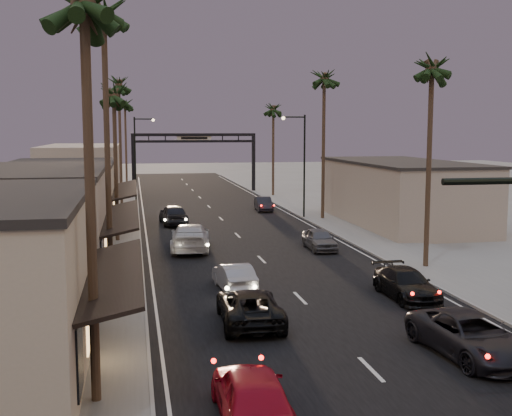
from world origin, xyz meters
name	(u,v)px	position (x,y,z in m)	size (l,w,h in m)	color
ground	(231,229)	(0.00, 40.00, 0.00)	(200.00, 200.00, 0.00)	slate
road	(223,220)	(0.00, 45.00, 0.00)	(14.00, 120.00, 0.02)	black
sidewalk_left	(112,212)	(-9.50, 52.00, 0.06)	(5.00, 92.00, 0.12)	slate
sidewalk_right	(308,207)	(9.50, 52.00, 0.06)	(5.00, 92.00, 0.12)	slate
storefront_mid	(26,225)	(-13.00, 26.00, 2.75)	(8.00, 14.00, 5.50)	gray
storefront_far	(60,198)	(-13.00, 42.00, 2.50)	(8.00, 16.00, 5.00)	#B9AB8E
storefront_dist	(83,172)	(-13.00, 65.00, 3.00)	(8.00, 20.00, 6.00)	gray
building_right	(401,194)	(14.00, 40.00, 2.50)	(8.00, 18.00, 5.00)	gray
arch	(194,148)	(0.00, 70.00, 5.53)	(15.20, 0.40, 7.27)	black
streetlight_right	(301,157)	(6.92, 45.00, 5.33)	(2.13, 0.30, 9.00)	black
streetlight_left	(138,153)	(-6.92, 58.00, 5.33)	(2.13, 0.30, 9.00)	black
palm_lb	(103,5)	(-8.60, 22.00, 13.39)	(3.20, 3.20, 15.20)	#38281C
palm_lc	(114,89)	(-8.60, 36.00, 10.47)	(3.20, 3.20, 12.20)	#38281C
palm_ld	(119,80)	(-8.60, 55.00, 12.42)	(3.20, 3.20, 14.20)	#38281C
palm_ra	(432,60)	(8.60, 24.00, 11.44)	(3.20, 3.20, 13.20)	#38281C
palm_rb	(324,74)	(8.60, 44.00, 12.42)	(3.20, 3.20, 14.20)	#38281C
palm_rc	(273,106)	(8.60, 64.00, 10.47)	(3.20, 3.20, 12.20)	#38281C
palm_far	(125,101)	(-8.30, 78.00, 11.44)	(3.20, 3.20, 13.20)	#38281C
oncoming_red	(252,394)	(-4.48, 7.00, 0.79)	(1.86, 4.62, 1.57)	maroon
oncoming_pickup	(249,307)	(-2.99, 15.60, 0.71)	(2.35, 5.09, 1.41)	black
oncoming_silver	(234,277)	(-2.75, 21.10, 0.66)	(1.40, 4.03, 1.33)	gray
oncoming_white	(190,237)	(-3.93, 31.78, 0.86)	(2.42, 5.96, 1.73)	#B7B7B7
oncoming_dgrey	(173,215)	(-4.28, 43.29, 0.84)	(1.98, 4.91, 1.67)	black
curbside_near	(471,336)	(3.78, 10.52, 0.73)	(2.44, 5.29, 1.47)	black
curbside_black	(406,284)	(4.80, 18.10, 0.68)	(1.90, 4.67, 1.36)	black
curbside_grey	(319,239)	(4.30, 30.43, 0.69)	(1.62, 4.02, 1.37)	#4E4E53
curbside_far	(263,204)	(4.73, 50.69, 0.66)	(1.40, 4.02, 1.33)	black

